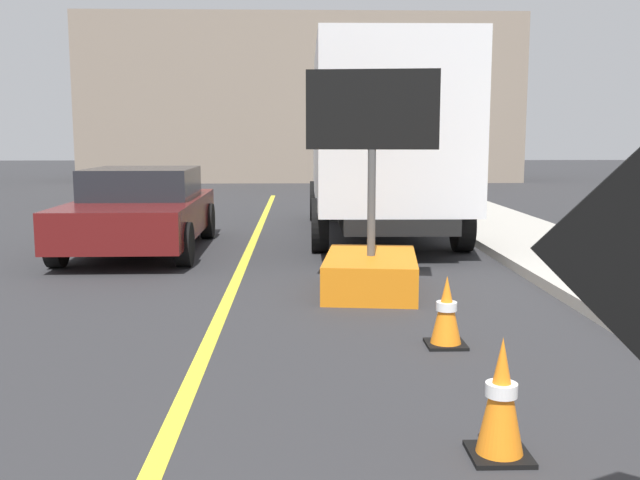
{
  "coord_description": "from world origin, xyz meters",
  "views": [
    {
      "loc": [
        0.85,
        0.48,
        1.9
      ],
      "look_at": [
        0.98,
        5.23,
        1.22
      ],
      "focal_mm": 40.37,
      "sensor_mm": 36.0,
      "label": 1
    }
  ],
  "objects_px": {
    "highway_guide_sign": "(418,84)",
    "traffic_cone_mid_lane": "(446,312)",
    "box_truck": "(381,138)",
    "pickup_car": "(141,209)",
    "arrow_board_trailer": "(371,253)",
    "traffic_cone_near_sign": "(501,399)"
  },
  "relations": [
    {
      "from": "box_truck",
      "to": "highway_guide_sign",
      "type": "distance_m",
      "value": 8.05
    },
    {
      "from": "arrow_board_trailer",
      "to": "pickup_car",
      "type": "xyz_separation_m",
      "value": [
        -3.53,
        3.35,
        0.22
      ]
    },
    {
      "from": "arrow_board_trailer",
      "to": "traffic_cone_near_sign",
      "type": "bearing_deg",
      "value": -86.22
    },
    {
      "from": "box_truck",
      "to": "traffic_cone_mid_lane",
      "type": "height_order",
      "value": "box_truck"
    },
    {
      "from": "arrow_board_trailer",
      "to": "traffic_cone_mid_lane",
      "type": "distance_m",
      "value": 2.42
    },
    {
      "from": "box_truck",
      "to": "highway_guide_sign",
      "type": "relative_size",
      "value": 1.44
    },
    {
      "from": "arrow_board_trailer",
      "to": "traffic_cone_mid_lane",
      "type": "bearing_deg",
      "value": -79.11
    },
    {
      "from": "arrow_board_trailer",
      "to": "traffic_cone_near_sign",
      "type": "height_order",
      "value": "arrow_board_trailer"
    },
    {
      "from": "highway_guide_sign",
      "to": "traffic_cone_mid_lane",
      "type": "distance_m",
      "value": 15.48
    },
    {
      "from": "box_truck",
      "to": "pickup_car",
      "type": "height_order",
      "value": "box_truck"
    },
    {
      "from": "box_truck",
      "to": "traffic_cone_mid_lane",
      "type": "xyz_separation_m",
      "value": [
        -0.21,
        -7.36,
        -1.56
      ]
    },
    {
      "from": "pickup_car",
      "to": "box_truck",
      "type": "bearing_deg",
      "value": 21.29
    },
    {
      "from": "highway_guide_sign",
      "to": "box_truck",
      "type": "bearing_deg",
      "value": -104.34
    },
    {
      "from": "pickup_car",
      "to": "traffic_cone_near_sign",
      "type": "height_order",
      "value": "pickup_car"
    },
    {
      "from": "highway_guide_sign",
      "to": "traffic_cone_mid_lane",
      "type": "xyz_separation_m",
      "value": [
        -2.17,
        -15.01,
        -3.1
      ]
    },
    {
      "from": "highway_guide_sign",
      "to": "traffic_cone_mid_lane",
      "type": "relative_size",
      "value": 7.65
    },
    {
      "from": "box_truck",
      "to": "traffic_cone_near_sign",
      "type": "bearing_deg",
      "value": -92.12
    },
    {
      "from": "pickup_car",
      "to": "traffic_cone_near_sign",
      "type": "distance_m",
      "value": 8.91
    },
    {
      "from": "pickup_car",
      "to": "highway_guide_sign",
      "type": "distance_m",
      "value": 11.47
    },
    {
      "from": "box_truck",
      "to": "traffic_cone_mid_lane",
      "type": "distance_m",
      "value": 7.52
    },
    {
      "from": "arrow_board_trailer",
      "to": "pickup_car",
      "type": "distance_m",
      "value": 4.87
    },
    {
      "from": "box_truck",
      "to": "pickup_car",
      "type": "distance_m",
      "value": 4.66
    }
  ]
}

